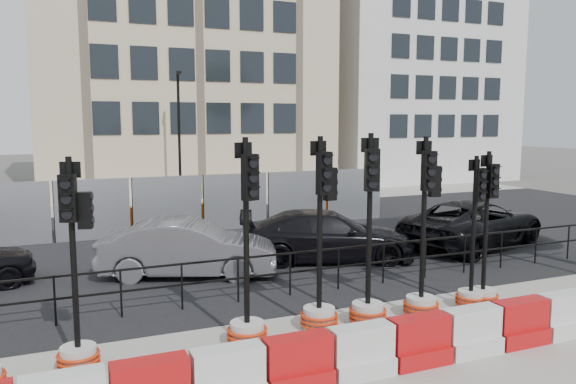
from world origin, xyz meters
name	(u,v)px	position (x,y,z in m)	size (l,w,h in m)	color
ground	(313,314)	(0.00, 0.00, 0.00)	(120.00, 120.00, 0.00)	#51514C
sidewalk_near	(397,375)	(0.00, -3.00, 0.01)	(40.00, 6.00, 0.02)	gray
road	(219,243)	(0.00, 7.00, 0.01)	(40.00, 14.00, 0.03)	black
sidewalk_far	(166,204)	(0.00, 16.00, 0.01)	(40.00, 4.00, 0.02)	gray
building_cream	(177,27)	(2.00, 21.99, 9.00)	(15.00, 10.06, 18.00)	#C0AB8C
building_white	(405,57)	(17.00, 21.99, 8.00)	(12.00, 9.06, 16.00)	silver
kerb_railing	(290,266)	(0.00, 1.20, 0.69)	(18.00, 0.04, 1.00)	black
heras_fencing	(212,209)	(0.57, 9.86, 0.65)	(14.33, 1.72, 2.00)	#999BA1
lamp_post_far	(179,135)	(0.50, 14.98, 3.22)	(0.12, 0.56, 6.00)	black
barrier_row	(390,348)	(0.00, -2.80, 0.37)	(16.75, 0.50, 0.80)	#B7110E
traffic_signal_b	(77,322)	(-4.48, -0.98, 0.80)	(0.66, 0.66, 3.35)	silver
traffic_signal_c	(247,305)	(-1.75, -1.06, 0.74)	(0.71, 0.71, 3.61)	silver
traffic_signal_d	(320,285)	(-0.27, -0.86, 0.86)	(0.71, 0.71, 3.60)	silver
traffic_signal_e	(368,287)	(0.66, -1.01, 0.75)	(0.72, 0.72, 3.65)	silver
traffic_signal_f	(423,276)	(1.87, -1.05, 0.85)	(0.70, 0.70, 3.58)	silver
traffic_signal_g	(472,278)	(3.13, -1.00, 0.66)	(0.63, 0.63, 3.17)	silver
traffic_signal_h	(484,276)	(3.42, -1.03, 0.67)	(0.64, 0.64, 3.26)	silver
car_b	(189,249)	(-1.70, 3.64, 0.71)	(4.59, 2.95, 1.43)	#57575C
car_c	(327,236)	(2.19, 3.75, 0.70)	(5.19, 3.42, 1.40)	black
car_d	(474,223)	(7.13, 3.56, 0.72)	(5.70, 3.93, 1.45)	black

